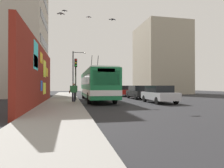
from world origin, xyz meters
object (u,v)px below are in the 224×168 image
at_px(parked_car_silver, 159,94).
at_px(street_lamp, 75,70).
at_px(parked_car_black, 138,92).
at_px(pedestrian_at_curb, 74,91).
at_px(parked_car_red, 124,91).
at_px(traffic_light, 76,72).
at_px(city_bus, 96,84).

bearing_deg(parked_car_silver, street_lamp, 29.01).
relative_size(parked_car_black, pedestrian_at_curb, 2.66).
distance_m(pedestrian_at_curb, street_lamp, 11.99).
bearing_deg(parked_car_red, traffic_light, 138.04).
distance_m(parked_car_black, parked_car_red, 6.32).
height_order(parked_car_silver, parked_car_red, same).
bearing_deg(city_bus, street_lamp, 12.49).
height_order(parked_car_black, street_lamp, street_lamp).
distance_m(city_bus, street_lamp, 9.59).
xyz_separation_m(city_bus, pedestrian_at_curb, (-2.53, 2.41, -0.65)).
height_order(city_bus, pedestrian_at_curb, city_bus).
bearing_deg(pedestrian_at_curb, city_bus, -43.54).
height_order(parked_car_black, pedestrian_at_curb, pedestrian_at_curb).
bearing_deg(city_bus, parked_car_silver, -126.88).
xyz_separation_m(city_bus, parked_car_black, (1.70, -5.20, -0.92)).
xyz_separation_m(city_bus, street_lamp, (9.12, 2.02, 2.16)).
bearing_deg(street_lamp, city_bus, -167.51).
bearing_deg(pedestrian_at_curb, street_lamp, -1.91).
distance_m(city_bus, parked_car_red, 9.60).
distance_m(parked_car_black, traffic_light, 7.88).
xyz_separation_m(parked_car_black, parked_car_red, (6.32, 0.00, 0.00)).
bearing_deg(pedestrian_at_curb, traffic_light, -6.21).
xyz_separation_m(parked_car_silver, pedestrian_at_curb, (1.37, 7.61, 0.27)).
bearing_deg(parked_car_red, street_lamp, 81.30).
relative_size(parked_car_black, parked_car_red, 0.92).
xyz_separation_m(parked_car_silver, traffic_light, (3.74, 7.35, 2.13)).
bearing_deg(parked_car_black, city_bus, 108.10).
height_order(parked_car_red, traffic_light, traffic_light).
relative_size(parked_car_silver, parked_car_black, 0.99).
xyz_separation_m(pedestrian_at_curb, street_lamp, (11.65, -0.39, 2.81)).
bearing_deg(parked_car_silver, parked_car_red, 0.00).
height_order(city_bus, parked_car_silver, city_bus).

